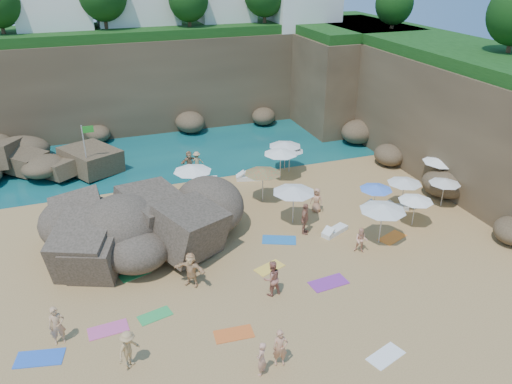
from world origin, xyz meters
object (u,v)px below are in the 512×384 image
object	(u,v)px
person_stand_2	(197,161)
person_stand_5	(189,162)
rock_outcrop	(145,246)
person_stand_4	(317,200)
lounger_0	(205,179)
person_stand_3	(305,219)
flag_pole	(86,146)
parasol_2	(290,149)
parasol_1	(285,144)
parasol_0	(281,151)
person_stand_1	(272,278)
person_stand_6	(261,359)
person_stand_0	(57,326)

from	to	relation	value
person_stand_2	person_stand_5	size ratio (longest dim) A/B	0.91
rock_outcrop	person_stand_4	size ratio (longest dim) A/B	5.67
lounger_0	person_stand_3	world-z (taller)	person_stand_3
flag_pole	parasol_2	size ratio (longest dim) A/B	1.99
parasol_1	parasol_2	distance (m)	0.56
lounger_0	person_stand_2	distance (m)	2.16
parasol_0	person_stand_3	world-z (taller)	parasol_0
person_stand_1	person_stand_3	size ratio (longest dim) A/B	0.95
person_stand_5	flag_pole	bearing A→B (deg)	155.66
parasol_1	parasol_2	bearing A→B (deg)	-66.74
lounger_0	person_stand_5	world-z (taller)	person_stand_5
person_stand_4	person_stand_5	world-z (taller)	person_stand_5
parasol_0	person_stand_4	bearing A→B (deg)	-87.19
flag_pole	person_stand_2	size ratio (longest dim) A/B	2.78
person_stand_3	person_stand_6	xyz separation A→B (m)	(-6.06, -9.19, -0.20)
person_stand_0	person_stand_2	size ratio (longest dim) A/B	1.22
rock_outcrop	parasol_2	world-z (taller)	parasol_2
person_stand_3	person_stand_5	world-z (taller)	person_stand_3
person_stand_1	person_stand_6	size ratio (longest dim) A/B	1.20
lounger_0	person_stand_4	size ratio (longest dim) A/B	1.13
person_stand_5	parasol_2	bearing A→B (deg)	-36.73
flag_pole	parasol_2	distance (m)	14.34
person_stand_0	person_stand_6	bearing A→B (deg)	-38.05
rock_outcrop	person_stand_3	xyz separation A→B (m)	(8.97, -1.71, 0.96)
parasol_0	person_stand_4	size ratio (longest dim) A/B	1.53
person_stand_6	person_stand_2	bearing A→B (deg)	-143.48
rock_outcrop	parasol_0	xyz separation A→B (m)	(10.54, 5.88, 2.10)
rock_outcrop	person_stand_5	distance (m)	10.42
flag_pole	person_stand_5	bearing A→B (deg)	-7.28
person_stand_3	flag_pole	bearing A→B (deg)	80.79
parasol_2	person_stand_6	bearing A→B (deg)	-116.26
person_stand_0	person_stand_1	world-z (taller)	person_stand_1
parasol_1	person_stand_4	world-z (taller)	parasol_1
parasol_0	parasol_2	distance (m)	1.45
person_stand_3	person_stand_4	distance (m)	2.88
parasol_2	person_stand_1	distance (m)	14.72
parasol_0	parasol_1	size ratio (longest dim) A/B	1.01
parasol_0	lounger_0	world-z (taller)	parasol_0
rock_outcrop	parasol_2	bearing A→B (deg)	30.28
person_stand_1	person_stand_3	world-z (taller)	person_stand_3
person_stand_3	lounger_0	bearing A→B (deg)	59.50
lounger_0	person_stand_0	distance (m)	16.87
rock_outcrop	person_stand_2	bearing A→B (deg)	60.61
person_stand_1	person_stand_5	bearing A→B (deg)	-95.81
flag_pole	person_stand_1	bearing A→B (deg)	-65.96
person_stand_5	person_stand_6	world-z (taller)	person_stand_5
parasol_1	person_stand_3	world-z (taller)	parasol_1
rock_outcrop	parasol_0	distance (m)	12.25
person_stand_1	lounger_0	bearing A→B (deg)	-98.18
person_stand_2	person_stand_3	distance (m)	11.67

